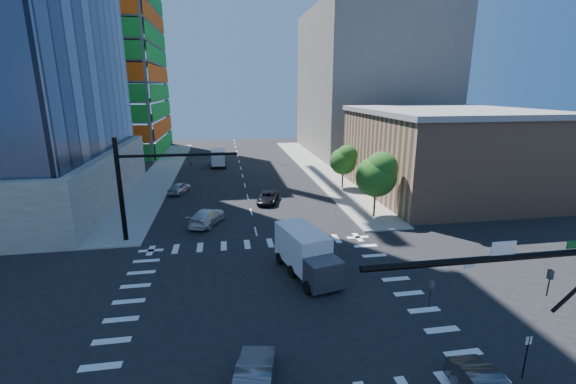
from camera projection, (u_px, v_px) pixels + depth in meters
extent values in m
plane|color=black|center=(271.00, 297.00, 24.87)|extent=(160.00, 160.00, 0.00)
cube|color=silver|center=(271.00, 297.00, 24.87)|extent=(20.00, 20.00, 0.01)
cube|color=gray|center=(316.00, 168.00, 64.91)|extent=(5.00, 60.00, 0.15)
cube|color=gray|center=(162.00, 173.00, 60.94)|extent=(5.00, 60.00, 0.15)
cube|color=green|center=(155.00, 27.00, 75.09)|extent=(0.12, 24.00, 49.00)
cube|color=#E2510D|center=(60.00, 13.00, 61.10)|extent=(24.00, 0.12, 49.00)
cube|color=#947056|center=(446.00, 154.00, 48.46)|extent=(20.00, 22.00, 10.00)
cube|color=gray|center=(451.00, 111.00, 47.07)|extent=(20.50, 22.50, 0.60)
cube|color=slate|center=(369.00, 83.00, 77.83)|extent=(24.00, 30.00, 28.00)
cylinder|color=black|center=(502.00, 258.00, 12.97)|extent=(10.00, 0.24, 0.24)
imported|color=black|center=(548.00, 283.00, 13.58)|extent=(0.16, 0.20, 1.00)
imported|color=black|center=(430.00, 294.00, 12.86)|extent=(0.16, 0.20, 1.00)
cube|color=white|center=(504.00, 248.00, 12.88)|extent=(0.90, 0.04, 0.50)
cylinder|color=black|center=(120.00, 190.00, 32.77)|extent=(0.40, 0.40, 9.00)
cylinder|color=black|center=(178.00, 155.00, 32.80)|extent=(10.00, 0.24, 0.24)
imported|color=black|center=(191.00, 167.00, 33.25)|extent=(0.16, 0.20, 1.00)
cylinder|color=#382316|center=(374.00, 206.00, 39.84)|extent=(0.20, 0.20, 2.27)
sphere|color=#144612|center=(376.00, 177.00, 39.03)|extent=(4.16, 4.16, 4.16)
sphere|color=#2F6923|center=(382.00, 168.00, 38.55)|extent=(3.25, 3.25, 3.25)
cylinder|color=#382316|center=(342.00, 181.00, 51.36)|extent=(0.20, 0.20, 1.92)
sphere|color=#144612|center=(343.00, 161.00, 50.67)|extent=(3.52, 3.52, 3.52)
sphere|color=#2F6923|center=(347.00, 155.00, 50.23)|extent=(2.75, 2.75, 2.75)
cylinder|color=black|center=(526.00, 357.00, 17.71)|extent=(0.06, 0.06, 2.20)
cube|color=silver|center=(529.00, 341.00, 17.47)|extent=(0.30, 0.03, 0.40)
imported|color=black|center=(268.00, 197.00, 45.17)|extent=(3.26, 5.09, 1.31)
imported|color=silver|center=(207.00, 217.00, 38.06)|extent=(4.11, 5.75, 1.55)
imported|color=#B0B4B9|center=(179.00, 188.00, 49.29)|extent=(2.91, 4.46, 1.41)
imported|color=#545459|center=(254.00, 380.00, 16.81)|extent=(2.47, 4.87, 1.53)
cube|color=silver|center=(308.00, 251.00, 27.28)|extent=(3.50, 5.39, 2.58)
cube|color=#3E3F46|center=(308.00, 260.00, 27.45)|extent=(2.64, 2.28, 1.89)
cube|color=silver|center=(218.00, 156.00, 66.06)|extent=(2.24, 4.62, 2.40)
cube|color=#3E3F46|center=(219.00, 159.00, 66.21)|extent=(2.13, 1.67, 1.75)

